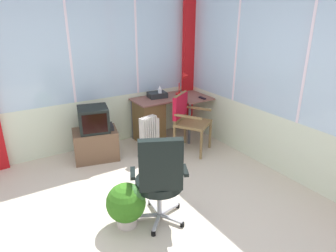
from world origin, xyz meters
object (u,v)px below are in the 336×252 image
(tv_remote, at_px, (202,98))
(paper_tray, at_px, (157,95))
(spray_bottle, at_px, (160,92))
(tv_on_stand, at_px, (95,136))
(desk, at_px, (152,119))
(wooden_armchair, at_px, (186,115))
(desk_lamp, at_px, (185,80))
(potted_plant, at_px, (127,203))
(space_heater, at_px, (150,136))
(office_chair, at_px, (160,177))

(tv_remote, height_order, paper_tray, paper_tray)
(spray_bottle, xyz_separation_m, tv_on_stand, (-1.21, -0.16, -0.47))
(spray_bottle, height_order, paper_tray, spray_bottle)
(desk, height_order, wooden_armchair, wooden_armchair)
(desk_lamp, bearing_deg, spray_bottle, 178.84)
(spray_bottle, height_order, potted_plant, spray_bottle)
(paper_tray, bearing_deg, potted_plant, -127.41)
(wooden_armchair, distance_m, space_heater, 0.65)
(desk, bearing_deg, spray_bottle, 2.47)
(tv_remote, relative_size, wooden_armchair, 0.16)
(paper_tray, height_order, space_heater, paper_tray)
(tv_remote, height_order, spray_bottle, spray_bottle)
(office_chair, bearing_deg, spray_bottle, 59.70)
(tv_remote, xyz_separation_m, paper_tray, (-0.60, 0.46, 0.03))
(tv_remote, distance_m, space_heater, 1.14)
(desk, relative_size, desk_lamp, 3.15)
(desk_lamp, xyz_separation_m, space_heater, (-0.96, -0.48, -0.66))
(desk_lamp, xyz_separation_m, paper_tray, (-0.50, 0.08, -0.21))
(tv_remote, xyz_separation_m, spray_bottle, (-0.59, 0.39, 0.09))
(office_chair, bearing_deg, wooden_armchair, 47.14)
(office_chair, relative_size, potted_plant, 2.11)
(tv_remote, xyz_separation_m, wooden_armchair, (-0.47, -0.21, -0.15))
(desk_lamp, distance_m, space_heater, 1.26)
(tv_remote, bearing_deg, desk, 152.08)
(desk_lamp, xyz_separation_m, spray_bottle, (-0.49, 0.01, -0.15))
(desk, bearing_deg, space_heater, -121.97)
(space_heater, bearing_deg, desk, 58.03)
(potted_plant, bearing_deg, paper_tray, 52.59)
(spray_bottle, distance_m, tv_on_stand, 1.31)
(spray_bottle, xyz_separation_m, office_chair, (-1.15, -1.96, -0.26))
(office_chair, bearing_deg, desk_lamp, 50.07)
(tv_on_stand, bearing_deg, paper_tray, 10.66)
(desk, xyz_separation_m, tv_on_stand, (-1.04, -0.15, -0.03))
(spray_bottle, height_order, wooden_armchair, spray_bottle)
(spray_bottle, bearing_deg, office_chair, -120.30)
(wooden_armchair, bearing_deg, space_heater, 168.91)
(tv_remote, bearing_deg, desk_lamp, 104.11)
(potted_plant, bearing_deg, space_heater, 53.43)
(desk_lamp, height_order, potted_plant, desk_lamp)
(spray_bottle, height_order, office_chair, office_chair)
(desk_lamp, bearing_deg, desk, 179.77)
(tv_on_stand, xyz_separation_m, potted_plant, (-0.24, -1.66, -0.08))
(office_chair, relative_size, space_heater, 1.61)
(space_heater, relative_size, potted_plant, 1.31)
(spray_bottle, bearing_deg, space_heater, -133.92)
(potted_plant, bearing_deg, desk, 54.60)
(paper_tray, xyz_separation_m, office_chair, (-1.13, -2.03, -0.20))
(tv_remote, distance_m, wooden_armchair, 0.54)
(tv_on_stand, xyz_separation_m, space_heater, (0.74, -0.33, -0.04))
(desk, relative_size, space_heater, 1.95)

